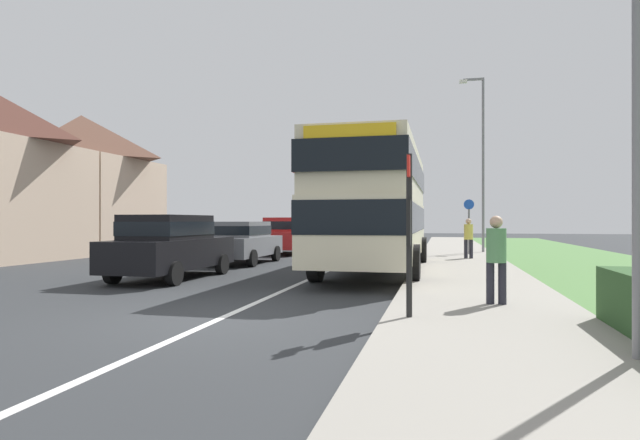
% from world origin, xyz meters
% --- Properties ---
extents(ground_plane, '(120.00, 120.00, 0.00)m').
position_xyz_m(ground_plane, '(0.00, 0.00, 0.00)').
color(ground_plane, '#2D3033').
extents(lane_marking_centre, '(0.14, 60.00, 0.01)m').
position_xyz_m(lane_marking_centre, '(0.00, 8.00, 0.00)').
color(lane_marking_centre, silver).
rests_on(lane_marking_centre, ground_plane).
extents(pavement_near_side, '(3.20, 68.00, 0.12)m').
position_xyz_m(pavement_near_side, '(4.20, 6.00, 0.06)').
color(pavement_near_side, gray).
rests_on(pavement_near_side, ground_plane).
extents(double_decker_bus, '(2.80, 9.81, 3.70)m').
position_xyz_m(double_decker_bus, '(1.56, 7.90, 2.14)').
color(double_decker_bus, beige).
rests_on(double_decker_bus, ground_plane).
extents(parked_car_black, '(1.89, 4.55, 1.73)m').
position_xyz_m(parked_car_black, '(-3.69, 4.95, 0.95)').
color(parked_car_black, black).
rests_on(parked_car_black, ground_plane).
extents(parked_car_grey, '(1.94, 4.22, 1.55)m').
position_xyz_m(parked_car_grey, '(-3.70, 10.15, 0.86)').
color(parked_car_grey, slate).
rests_on(parked_car_grey, ground_plane).
extents(parked_car_red, '(1.88, 4.33, 1.73)m').
position_xyz_m(parked_car_red, '(-3.66, 15.81, 0.94)').
color(parked_car_red, '#B21E1E').
rests_on(parked_car_red, ground_plane).
extents(parked_car_dark_green, '(1.87, 4.46, 1.57)m').
position_xyz_m(parked_car_dark_green, '(-3.70, 21.53, 0.87)').
color(parked_car_dark_green, '#19472D').
rests_on(parked_car_dark_green, ground_plane).
extents(pedestrian_at_stop, '(0.34, 0.34, 1.67)m').
position_xyz_m(pedestrian_at_stop, '(4.41, 1.72, 0.98)').
color(pedestrian_at_stop, '#23232D').
rests_on(pedestrian_at_stop, ground_plane).
extents(pedestrian_walking_away, '(0.34, 0.34, 1.67)m').
position_xyz_m(pedestrian_walking_away, '(4.50, 13.15, 0.98)').
color(pedestrian_walking_away, '#23232D').
rests_on(pedestrian_walking_away, ground_plane).
extents(bus_stop_sign, '(0.09, 0.52, 2.60)m').
position_xyz_m(bus_stop_sign, '(3.00, 0.14, 1.54)').
color(bus_stop_sign, black).
rests_on(bus_stop_sign, ground_plane).
extents(cycle_route_sign, '(0.44, 0.08, 2.52)m').
position_xyz_m(cycle_route_sign, '(4.65, 15.85, 1.43)').
color(cycle_route_sign, slate).
rests_on(cycle_route_sign, ground_plane).
extents(street_lamp_mid, '(1.14, 0.20, 8.29)m').
position_xyz_m(street_lamp_mid, '(5.29, 17.62, 4.71)').
color(street_lamp_mid, slate).
rests_on(street_lamp_mid, ground_plane).
extents(house_terrace_far_side, '(6.42, 11.46, 6.96)m').
position_xyz_m(house_terrace_far_side, '(-14.41, 12.27, 3.48)').
color(house_terrace_far_side, '#C1A88E').
rests_on(house_terrace_far_side, ground_plane).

